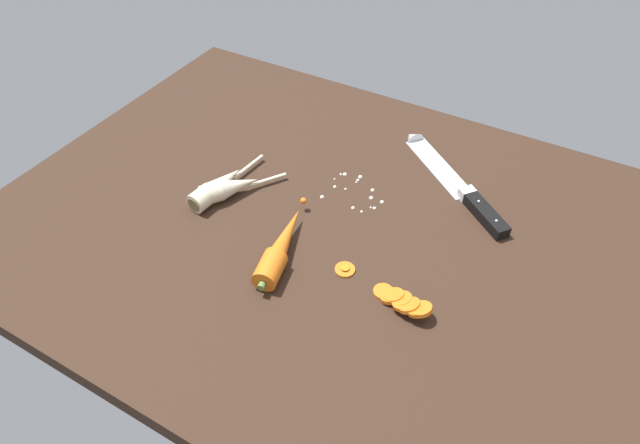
# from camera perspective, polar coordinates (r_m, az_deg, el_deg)

# --- Properties ---
(ground_plane) EXTENTS (1.20, 0.90, 0.04)m
(ground_plane) POSITION_cam_1_polar(r_m,az_deg,el_deg) (1.03, 0.55, -0.72)
(ground_plane) COLOR #332116
(chefs_knife) EXTENTS (0.29, 0.24, 0.04)m
(chefs_knife) POSITION_cam_1_polar(r_m,az_deg,el_deg) (1.13, 13.35, 4.51)
(chefs_knife) COLOR silver
(chefs_knife) RESTS_ON ground_plane
(whole_carrot) EXTENTS (0.08, 0.22, 0.04)m
(whole_carrot) POSITION_cam_1_polar(r_m,az_deg,el_deg) (0.94, -4.11, -2.65)
(whole_carrot) COLOR orange
(whole_carrot) RESTS_ON ground_plane
(parsnip_front) EXTENTS (0.05, 0.20, 0.04)m
(parsnip_front) POSITION_cam_1_polar(r_m,az_deg,el_deg) (1.07, -10.60, 3.60)
(parsnip_front) COLOR beige
(parsnip_front) RESTS_ON ground_plane
(parsnip_mid_left) EXTENTS (0.12, 0.16, 0.04)m
(parsnip_mid_left) POSITION_cam_1_polar(r_m,az_deg,el_deg) (1.07, -9.36, 3.51)
(parsnip_mid_left) COLOR beige
(parsnip_mid_left) RESTS_ON ground_plane
(carrot_slice_stack) EXTENTS (0.11, 0.05, 0.04)m
(carrot_slice_stack) POSITION_cam_1_polar(r_m,az_deg,el_deg) (0.88, 8.52, -8.11)
(carrot_slice_stack) COLOR orange
(carrot_slice_stack) RESTS_ON ground_plane
(carrot_slice_stray_near) EXTENTS (0.03, 0.03, 0.01)m
(carrot_slice_stray_near) POSITION_cam_1_polar(r_m,az_deg,el_deg) (0.93, 2.60, -4.87)
(carrot_slice_stray_near) COLOR orange
(carrot_slice_stray_near) RESTS_ON ground_plane
(mince_crumbs) EXTENTS (0.12, 0.10, 0.01)m
(mince_crumbs) POSITION_cam_1_polar(r_m,az_deg,el_deg) (1.07, 3.78, 3.34)
(mince_crumbs) COLOR silver
(mince_crumbs) RESTS_ON ground_plane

